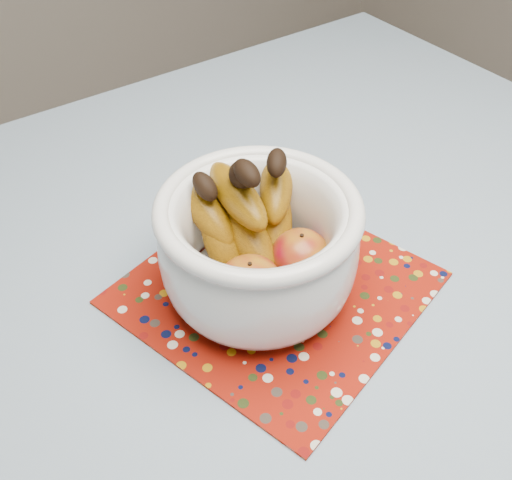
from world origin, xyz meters
TOP-DOWN VIEW (x-y plane):
  - table at (0.00, 0.00)m, footprint 1.20×1.20m
  - tablecloth at (0.00, 0.00)m, footprint 1.32×1.32m
  - placemat at (-0.08, 0.04)m, footprint 0.43×0.43m
  - fruit_bowl at (-0.09, 0.05)m, footprint 0.27×0.25m

SIDE VIEW (x-z plane):
  - table at x=0.00m, z-range 0.30..1.05m
  - tablecloth at x=0.00m, z-range 0.75..0.76m
  - placemat at x=-0.08m, z-range 0.76..0.76m
  - fruit_bowl at x=-0.09m, z-range 0.75..0.95m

